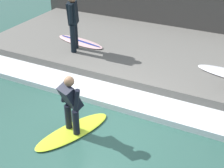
% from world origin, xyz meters
% --- Properties ---
extents(ground_plane, '(28.00, 28.00, 0.00)m').
position_xyz_m(ground_plane, '(0.00, 0.00, 0.00)').
color(ground_plane, '#2D564C').
extents(concrete_ledge, '(4.40, 10.67, 0.37)m').
position_xyz_m(concrete_ledge, '(4.01, 0.00, 0.18)').
color(concrete_ledge, '#66635E').
rests_on(concrete_ledge, ground_plane).
extents(back_wall, '(0.50, 11.21, 1.81)m').
position_xyz_m(back_wall, '(6.46, 0.00, 0.91)').
color(back_wall, '#474442').
rests_on(back_wall, ground_plane).
extents(wave_foam_crest, '(0.90, 10.14, 0.16)m').
position_xyz_m(wave_foam_crest, '(1.36, 0.00, 0.08)').
color(wave_foam_crest, silver).
rests_on(wave_foam_crest, ground_plane).
extents(surfboard_riding, '(1.92, 1.18, 0.06)m').
position_xyz_m(surfboard_riding, '(-0.22, 0.36, 0.03)').
color(surfboard_riding, '#BFE02D').
rests_on(surfboard_riding, ground_plane).
extents(surfer_riding, '(0.51, 0.57, 1.31)m').
position_xyz_m(surfer_riding, '(-0.22, 0.36, 0.79)').
color(surfer_riding, black).
rests_on(surfer_riding, surfboard_riding).
extents(surfer_waiting_near, '(0.55, 0.40, 1.70)m').
position_xyz_m(surfer_waiting_near, '(2.81, 2.22, 1.32)').
color(surfer_waiting_near, black).
rests_on(surfer_waiting_near, concrete_ledge).
extents(surfboard_waiting_near, '(0.84, 1.88, 0.07)m').
position_xyz_m(surfboard_waiting_near, '(3.37, 2.37, 0.40)').
color(surfboard_waiting_near, beige).
rests_on(surfboard_waiting_near, concrete_ledge).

